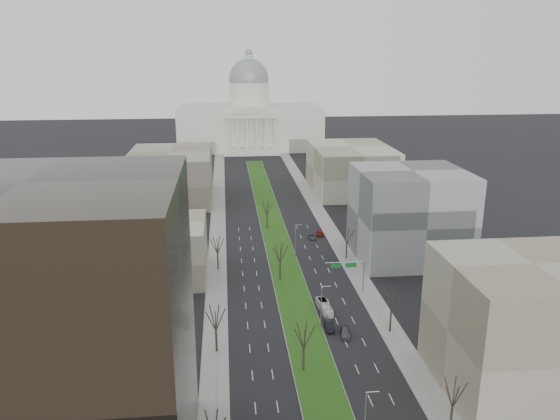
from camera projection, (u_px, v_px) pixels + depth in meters
ground at (273, 229)px, 172.23m from camera, size 600.00×600.00×0.00m
median at (274, 229)px, 171.23m from camera, size 8.00×222.03×0.20m
sidewalk_left at (217, 259)px, 146.62m from camera, size 5.00×330.00×0.15m
sidewalk_right at (345, 255)px, 150.05m from camera, size 5.00×330.00×0.15m
capitol at (250, 120)px, 310.47m from camera, size 80.00×46.00×55.00m
building_glass_tower at (44, 345)px, 65.60m from camera, size 34.00×30.00×40.00m
building_beige_left at (152, 250)px, 133.61m from camera, size 26.00×22.00×14.00m
building_tan_right at (525, 327)px, 88.35m from camera, size 26.00×24.00×22.00m
building_grey_right at (410, 214)px, 145.46m from camera, size 28.00×26.00×24.00m
building_far_left at (171, 176)px, 204.46m from camera, size 30.00×40.00×18.00m
building_far_right at (351, 169)px, 216.10m from camera, size 30.00×40.00×18.00m
tree_left_mid at (215, 318)px, 99.83m from camera, size 5.40×5.40×9.72m
tree_left_far at (217, 244)px, 138.07m from camera, size 5.28×5.28×9.50m
tree_right_near at (454, 393)px, 78.46m from camera, size 5.16×5.16×9.29m
tree_right_mid at (392, 299)px, 106.98m from camera, size 5.52×5.52×9.94m
tree_right_far at (347, 236)px, 145.34m from camera, size 5.04×5.04×9.07m
tree_median_a at (304, 335)px, 93.68m from camera, size 5.40×5.40×9.72m
tree_median_b at (280, 253)px, 131.87m from camera, size 5.40×5.40×9.72m
tree_median_c at (267, 207)px, 170.07m from camera, size 5.40×5.40×9.72m
streetlamp_median_a at (365, 419)px, 75.76m from camera, size 1.90×0.20×9.16m
streetlamp_median_b at (321, 306)px, 109.18m from camera, size 1.90×0.20×9.16m
streetlamp_median_c at (296, 240)px, 147.37m from camera, size 1.90×0.20×9.16m
mast_arm_signs at (352, 270)px, 124.12m from camera, size 9.12×0.24×8.09m
car_grey_near at (345, 332)px, 107.25m from camera, size 2.63×4.94×1.60m
car_black at (329, 326)px, 109.73m from camera, size 1.70×4.59×1.50m
car_red at (320, 233)px, 165.70m from camera, size 2.21×4.60×1.29m
car_grey_far at (312, 236)px, 163.07m from camera, size 2.25×4.50×1.22m
box_van at (324, 307)px, 117.05m from camera, size 2.61×7.98×2.18m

